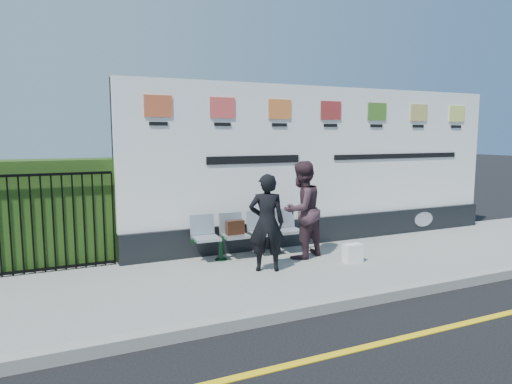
% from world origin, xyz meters
% --- Properties ---
extents(ground, '(80.00, 80.00, 0.00)m').
position_xyz_m(ground, '(0.00, 0.00, 0.00)').
color(ground, black).
extents(pavement, '(14.00, 3.00, 0.12)m').
position_xyz_m(pavement, '(0.00, 2.50, 0.06)').
color(pavement, gray).
rests_on(pavement, ground).
extents(kerb, '(14.00, 0.18, 0.14)m').
position_xyz_m(kerb, '(0.00, 1.00, 0.07)').
color(kerb, gray).
rests_on(kerb, ground).
extents(yellow_line, '(14.00, 0.10, 0.01)m').
position_xyz_m(yellow_line, '(0.00, 0.00, 0.00)').
color(yellow_line, yellow).
rests_on(yellow_line, ground).
extents(billboard, '(8.00, 0.30, 3.00)m').
position_xyz_m(billboard, '(0.50, 3.85, 1.42)').
color(billboard, black).
rests_on(billboard, pavement).
extents(hedge, '(2.35, 0.70, 1.70)m').
position_xyz_m(hedge, '(-4.58, 4.30, 0.97)').
color(hedge, '#274615').
rests_on(hedge, pavement).
extents(railing, '(2.05, 0.06, 1.54)m').
position_xyz_m(railing, '(-4.58, 3.85, 0.89)').
color(railing, black).
rests_on(railing, pavement).
extents(bench, '(1.96, 0.58, 0.42)m').
position_xyz_m(bench, '(-1.38, 3.37, 0.33)').
color(bench, silver).
rests_on(bench, pavement).
extents(woman_left, '(0.65, 0.55, 1.51)m').
position_xyz_m(woman_left, '(-1.45, 2.54, 0.87)').
color(woman_left, black).
rests_on(woman_left, pavement).
extents(woman_right, '(0.97, 0.87, 1.65)m').
position_xyz_m(woman_right, '(-0.58, 2.98, 0.95)').
color(woman_right, '#3C272E').
rests_on(woman_right, pavement).
extents(handbag_brown, '(0.30, 0.13, 0.24)m').
position_xyz_m(handbag_brown, '(-1.64, 3.38, 0.66)').
color(handbag_brown, black).
rests_on(handbag_brown, bench).
extents(carrier_bag_white, '(0.30, 0.18, 0.30)m').
position_xyz_m(carrier_bag_white, '(0.05, 2.36, 0.27)').
color(carrier_bag_white, white).
rests_on(carrier_bag_white, pavement).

